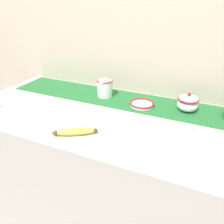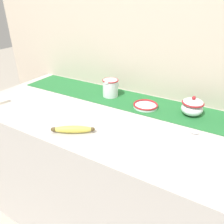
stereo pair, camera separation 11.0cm
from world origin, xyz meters
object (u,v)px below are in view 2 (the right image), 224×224
at_px(cream_pitcher, 111,87).
at_px(spoon, 191,132).
at_px(banana, 73,129).
at_px(small_dish, 145,105).
at_px(sugar_bowl, 192,107).

distance_m(cream_pitcher, spoon, 0.57).
bearing_deg(spoon, cream_pitcher, 158.34).
distance_m(banana, spoon, 0.55).
bearing_deg(banana, small_dish, 65.53).
height_order(sugar_bowl, banana, sugar_bowl).
relative_size(cream_pitcher, small_dish, 0.84).
distance_m(small_dish, banana, 0.46).
distance_m(cream_pitcher, banana, 0.46).
distance_m(small_dish, spoon, 0.32).
xyz_separation_m(banana, spoon, (0.48, 0.28, -0.01)).
bearing_deg(small_dish, cream_pitcher, 171.25).
bearing_deg(banana, cream_pitcher, 98.30).
bearing_deg(small_dish, sugar_bowl, 8.76).
bearing_deg(small_dish, banana, -114.47).
xyz_separation_m(sugar_bowl, banana, (-0.44, -0.45, -0.03)).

